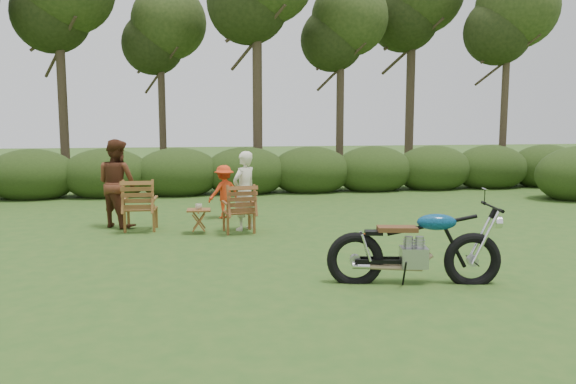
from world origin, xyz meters
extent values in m
plane|color=#2A501A|center=(0.00, 0.00, 0.00)|extent=(80.00, 80.00, 0.00)
cylinder|color=#3C2D21|center=(-5.50, 11.10, 3.60)|extent=(0.28, 0.28, 7.20)
sphere|color=#253714|center=(-5.50, 11.10, 5.84)|extent=(2.88, 2.88, 2.88)
cylinder|color=#3C2D21|center=(-2.50, 12.20, 3.15)|extent=(0.24, 0.24, 6.30)
sphere|color=#253714|center=(-2.50, 12.20, 5.11)|extent=(2.52, 2.52, 2.52)
cylinder|color=#3C2D21|center=(0.50, 10.00, 3.83)|extent=(0.30, 0.30, 7.65)
cylinder|color=#3C2D21|center=(3.50, 11.10, 3.24)|extent=(0.26, 0.26, 6.48)
sphere|color=#253714|center=(3.50, 11.10, 5.26)|extent=(2.59, 2.59, 2.59)
cylinder|color=#3C2D21|center=(6.50, 12.20, 3.96)|extent=(0.32, 0.32, 7.92)
sphere|color=#253714|center=(6.50, 12.20, 6.42)|extent=(3.17, 3.17, 3.17)
cylinder|color=#3C2D21|center=(9.00, 10.00, 3.42)|extent=(0.24, 0.24, 6.84)
sphere|color=#253714|center=(9.00, 10.00, 5.55)|extent=(2.74, 2.74, 2.74)
ellipsoid|color=#233513|center=(-6.00, 9.00, 0.63)|extent=(2.52, 1.68, 1.51)
ellipsoid|color=#233513|center=(-4.00, 9.00, 0.63)|extent=(2.52, 1.68, 1.51)
ellipsoid|color=#233513|center=(-2.00, 9.00, 0.63)|extent=(2.52, 1.68, 1.51)
ellipsoid|color=#233513|center=(0.00, 9.00, 0.63)|extent=(2.52, 1.68, 1.51)
ellipsoid|color=#233513|center=(2.00, 9.00, 0.63)|extent=(2.52, 1.68, 1.51)
ellipsoid|color=#233513|center=(4.00, 9.00, 0.63)|extent=(2.52, 1.68, 1.51)
ellipsoid|color=#233513|center=(6.00, 9.00, 0.63)|extent=(2.52, 1.68, 1.51)
ellipsoid|color=#233513|center=(8.00, 9.00, 0.63)|extent=(2.52, 1.68, 1.51)
ellipsoid|color=#233513|center=(10.00, 9.00, 0.63)|extent=(2.52, 1.68, 1.51)
imported|color=beige|center=(-1.57, 3.12, 0.53)|extent=(0.17, 0.17, 0.10)
imported|color=beige|center=(-0.67, 3.30, 0.00)|extent=(0.68, 0.66, 1.57)
imported|color=#532917|center=(-3.17, 4.12, 0.00)|extent=(1.10, 1.09, 1.79)
imported|color=red|center=(-0.96, 4.75, 0.00)|extent=(0.88, 0.75, 1.18)
camera|label=1|loc=(-1.85, -7.66, 2.15)|focal=35.00mm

